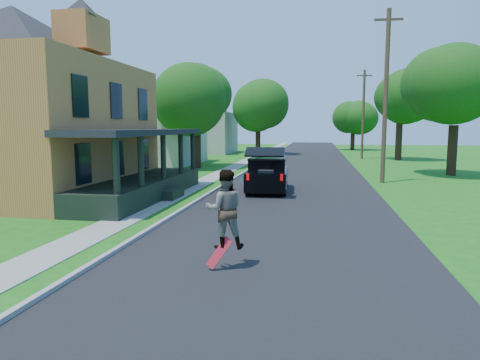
% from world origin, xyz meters
% --- Properties ---
extents(ground, '(140.00, 140.00, 0.00)m').
position_xyz_m(ground, '(0.00, 0.00, 0.00)').
color(ground, '#175B12').
rests_on(ground, ground).
extents(street, '(8.00, 120.00, 0.02)m').
position_xyz_m(street, '(0.00, 20.00, 0.00)').
color(street, black).
rests_on(street, ground).
extents(curb, '(0.15, 120.00, 0.12)m').
position_xyz_m(curb, '(-4.05, 20.00, 0.00)').
color(curb, gray).
rests_on(curb, ground).
extents(sidewalk, '(1.30, 120.00, 0.03)m').
position_xyz_m(sidewalk, '(-5.60, 20.00, 0.00)').
color(sidewalk, gray).
rests_on(sidewalk, ground).
extents(front_walk, '(6.50, 1.20, 0.03)m').
position_xyz_m(front_walk, '(-9.50, 6.00, 0.00)').
color(front_walk, gray).
rests_on(front_walk, ground).
extents(main_house, '(15.56, 15.56, 10.10)m').
position_xyz_m(main_house, '(-12.80, 5.99, 4.92)').
color(main_house, '#DA7C3F').
rests_on(main_house, ground).
extents(neighbor_house_mid, '(12.78, 12.78, 8.30)m').
position_xyz_m(neighbor_house_mid, '(-13.50, 24.00, 4.19)').
color(neighbor_house_mid, '#BAB8A5').
rests_on(neighbor_house_mid, ground).
extents(neighbor_house_far, '(12.78, 12.78, 8.30)m').
position_xyz_m(neighbor_house_far, '(-13.50, 40.00, 4.19)').
color(neighbor_house_far, '#BAB8A5').
rests_on(neighbor_house_far, ground).
extents(black_suv, '(2.14, 5.05, 2.32)m').
position_xyz_m(black_suv, '(-1.40, 9.00, 0.89)').
color(black_suv, black).
rests_on(black_suv, ground).
extents(skateboarder, '(1.03, 0.90, 1.81)m').
position_xyz_m(skateboarder, '(-1.00, -3.00, 1.38)').
color(skateboarder, black).
rests_on(skateboarder, ground).
extents(skateboard, '(0.61, 0.20, 0.75)m').
position_xyz_m(skateboard, '(-1.08, -3.23, 0.40)').
color(skateboard, '#B60F1C').
rests_on(skateboard, ground).
extents(tree_left_mid, '(6.94, 6.66, 9.31)m').
position_xyz_m(tree_left_mid, '(-8.42, 20.43, 5.93)').
color(tree_left_mid, black).
rests_on(tree_left_mid, ground).
extents(tree_left_far, '(6.11, 5.90, 8.96)m').
position_xyz_m(tree_left_far, '(-6.04, 38.52, 5.85)').
color(tree_left_far, black).
rests_on(tree_left_far, ground).
extents(tree_right_near, '(7.21, 6.88, 8.78)m').
position_xyz_m(tree_right_near, '(9.88, 18.48, 5.69)').
color(tree_right_near, black).
rests_on(tree_right_near, ground).
extents(tree_right_mid, '(7.01, 7.05, 9.59)m').
position_xyz_m(tree_right_mid, '(8.79, 31.76, 6.17)').
color(tree_right_mid, black).
rests_on(tree_right_mid, ground).
extents(tree_right_far, '(6.51, 6.72, 8.21)m').
position_xyz_m(tree_right_far, '(5.87, 50.39, 5.35)').
color(tree_right_far, black).
rests_on(tree_right_far, ground).
extents(utility_pole_near, '(1.59, 0.27, 9.80)m').
position_xyz_m(utility_pole_near, '(4.80, 13.60, 5.04)').
color(utility_pole_near, '#513526').
rests_on(utility_pole_near, ground).
extents(utility_pole_far, '(1.52, 0.26, 8.97)m').
position_xyz_m(utility_pole_far, '(5.54, 33.32, 4.62)').
color(utility_pole_far, '#513526').
rests_on(utility_pole_far, ground).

